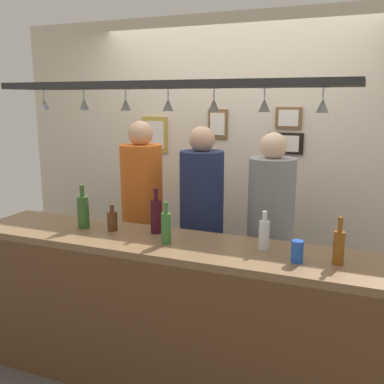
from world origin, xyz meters
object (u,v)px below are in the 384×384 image
at_px(bottle_beer_amber_tall, 339,246).
at_px(bottle_soda_clear, 264,234).
at_px(bottle_beer_green_import, 166,227).
at_px(bottle_champagne_green, 83,211).
at_px(person_middle_navy_shirt, 202,212).
at_px(bottle_beer_brown_stubby, 112,221).
at_px(person_left_orange_shirt, 142,204).
at_px(drink_can, 297,251).
at_px(picture_frame_caricature, 155,135).
at_px(picture_frame_crest, 218,124).
at_px(person_right_grey_shirt, 271,222).
at_px(picture_frame_lower_pair, 286,143).
at_px(picture_frame_upper_small, 289,118).
at_px(bottle_wine_dark_red, 156,215).

relative_size(bottle_beer_amber_tall, bottle_soda_clear, 1.13).
bearing_deg(bottle_soda_clear, bottle_beer_green_import, -167.83).
bearing_deg(bottle_champagne_green, bottle_beer_amber_tall, -1.63).
relative_size(person_middle_navy_shirt, bottle_beer_amber_tall, 6.42).
bearing_deg(person_middle_navy_shirt, bottle_beer_brown_stubby, -120.39).
xyz_separation_m(person_left_orange_shirt, drink_can, (1.38, -0.79, 0.03)).
xyz_separation_m(bottle_beer_green_import, picture_frame_caricature, (-0.81, 1.45, 0.43)).
bearing_deg(bottle_champagne_green, person_middle_navy_shirt, 48.16).
height_order(person_left_orange_shirt, picture_frame_caricature, picture_frame_caricature).
xyz_separation_m(bottle_champagne_green, picture_frame_crest, (0.50, 1.37, 0.53)).
bearing_deg(person_right_grey_shirt, bottle_beer_amber_tall, -54.39).
bearing_deg(picture_frame_caricature, picture_frame_lower_pair, 0.00).
height_order(bottle_beer_brown_stubby, picture_frame_upper_small, picture_frame_upper_small).
distance_m(bottle_beer_brown_stubby, bottle_champagne_green, 0.23).
distance_m(bottle_wine_dark_red, picture_frame_upper_small, 1.54).
distance_m(person_right_grey_shirt, picture_frame_caricature, 1.56).
distance_m(bottle_beer_amber_tall, picture_frame_crest, 1.92).
xyz_separation_m(bottle_wine_dark_red, bottle_soda_clear, (0.73, -0.05, -0.03)).
bearing_deg(picture_frame_upper_small, person_left_orange_shirt, -146.57).
bearing_deg(person_left_orange_shirt, drink_can, -29.70).
bearing_deg(person_middle_navy_shirt, picture_frame_lower_pair, 53.86).
bearing_deg(bottle_beer_amber_tall, picture_frame_caricature, 141.97).
bearing_deg(bottle_champagne_green, drink_can, -4.17).
height_order(drink_can, picture_frame_crest, picture_frame_crest).
xyz_separation_m(bottle_beer_brown_stubby, bottle_champagne_green, (-0.22, -0.02, 0.05)).
height_order(bottle_wine_dark_red, drink_can, bottle_wine_dark_red).
bearing_deg(picture_frame_crest, picture_frame_upper_small, 0.00).
distance_m(person_middle_navy_shirt, picture_frame_upper_small, 1.11).
distance_m(person_right_grey_shirt, bottle_soda_clear, 0.66).
xyz_separation_m(bottle_champagne_green, bottle_wine_dark_red, (0.51, 0.09, -0.00)).
relative_size(bottle_soda_clear, picture_frame_upper_small, 1.05).
bearing_deg(bottle_soda_clear, bottle_beer_brown_stubby, -178.86).
bearing_deg(bottle_beer_brown_stubby, drink_can, -5.68).
height_order(person_right_grey_shirt, picture_frame_caricature, picture_frame_caricature).
height_order(person_middle_navy_shirt, bottle_wine_dark_red, person_middle_navy_shirt).
bearing_deg(bottle_champagne_green, bottle_soda_clear, 1.72).
xyz_separation_m(person_left_orange_shirt, picture_frame_upper_small, (1.04, 0.69, 0.68)).
height_order(drink_can, picture_frame_upper_small, picture_frame_upper_small).
bearing_deg(bottle_wine_dark_red, bottle_beer_green_import, -48.36).
bearing_deg(bottle_beer_amber_tall, bottle_beer_green_import, -177.74).
bearing_deg(bottle_soda_clear, picture_frame_caricature, 136.16).
bearing_deg(bottle_beer_amber_tall, person_left_orange_shirt, 155.38).
bearing_deg(bottle_soda_clear, picture_frame_lower_pair, 95.84).
bearing_deg(bottle_champagne_green, picture_frame_lower_pair, 50.92).
xyz_separation_m(person_middle_navy_shirt, bottle_beer_amber_tall, (1.06, -0.73, 0.09)).
bearing_deg(person_left_orange_shirt, bottle_soda_clear, -28.92).
height_order(person_left_orange_shirt, picture_frame_upper_small, picture_frame_upper_small).
bearing_deg(person_middle_navy_shirt, person_left_orange_shirt, 180.00).
xyz_separation_m(person_middle_navy_shirt, bottle_beer_brown_stubby, (-0.39, -0.66, 0.06)).
bearing_deg(bottle_beer_amber_tall, picture_frame_lower_pair, 111.60).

